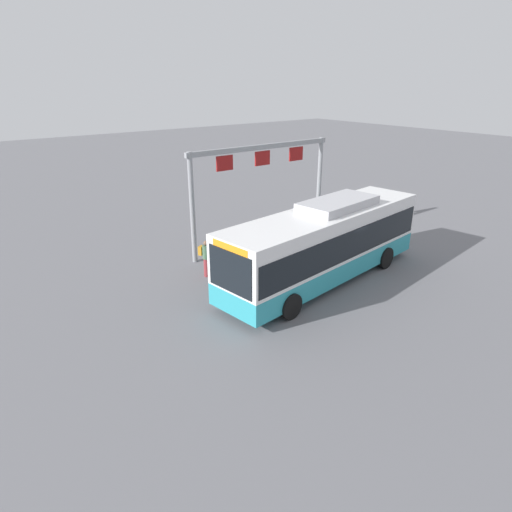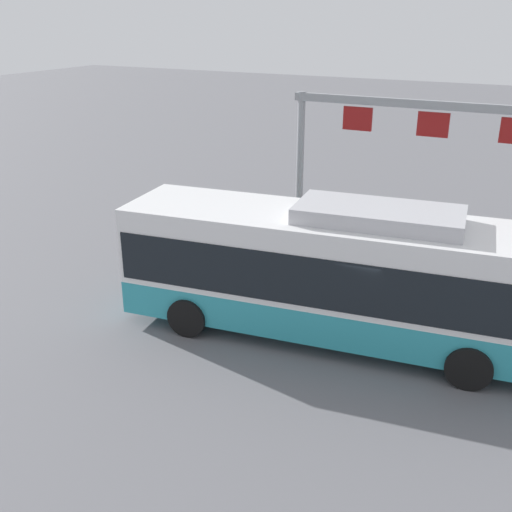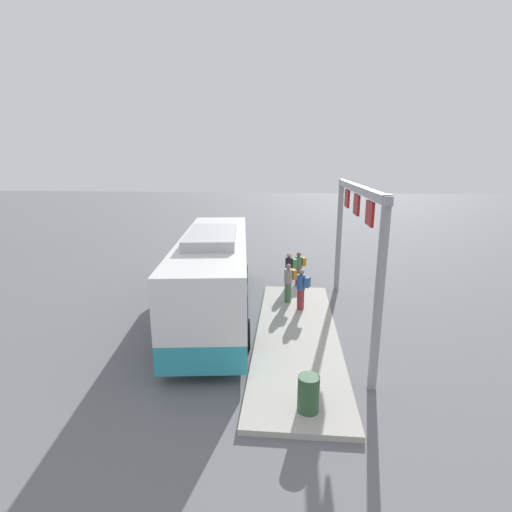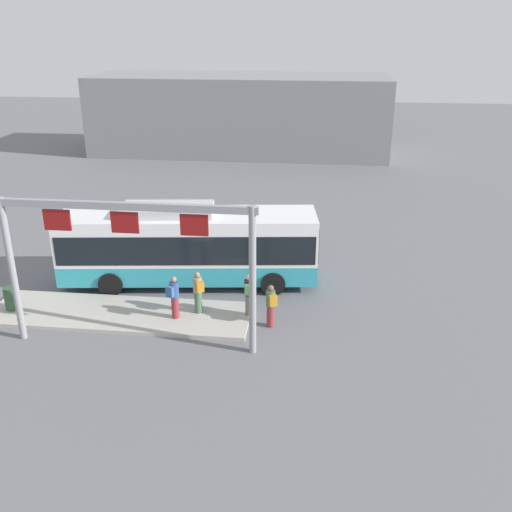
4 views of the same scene
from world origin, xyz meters
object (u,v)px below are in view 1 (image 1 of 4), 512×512
at_px(trash_bin, 356,221).
at_px(person_waiting_far, 269,237).
at_px(person_waiting_mid, 228,253).
at_px(bus_main, 325,241).
at_px(person_boarding, 206,257).
at_px(person_waiting_near, 263,244).

bearing_deg(trash_bin, person_waiting_far, -0.09).
bearing_deg(person_waiting_mid, bus_main, 40.61).
bearing_deg(person_waiting_mid, trash_bin, 89.11).
xyz_separation_m(person_waiting_mid, trash_bin, (-9.12, -0.48, -0.44)).
xyz_separation_m(person_boarding, person_waiting_far, (-3.58, -0.02, 0.16)).
height_order(person_boarding, trash_bin, person_boarding).
height_order(bus_main, person_boarding, bus_main).
height_order(person_boarding, person_waiting_far, person_waiting_far).
bearing_deg(bus_main, person_waiting_mid, -52.43).
distance_m(person_waiting_mid, person_waiting_far, 2.76).
bearing_deg(trash_bin, person_waiting_mid, 3.02).
relative_size(person_waiting_mid, trash_bin, 1.86).
relative_size(bus_main, person_waiting_mid, 6.51).
xyz_separation_m(person_boarding, person_waiting_mid, (-0.86, 0.47, 0.16)).
distance_m(person_waiting_near, person_waiting_far, 0.94).
distance_m(bus_main, person_waiting_near, 3.21).
relative_size(person_waiting_near, person_waiting_mid, 1.00).
height_order(person_waiting_near, person_waiting_mid, same).
bearing_deg(trash_bin, bus_main, 29.11).
relative_size(bus_main, person_waiting_near, 6.51).
xyz_separation_m(person_waiting_mid, person_waiting_far, (-2.72, -0.49, 0.00)).
height_order(bus_main, person_waiting_near, bus_main).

